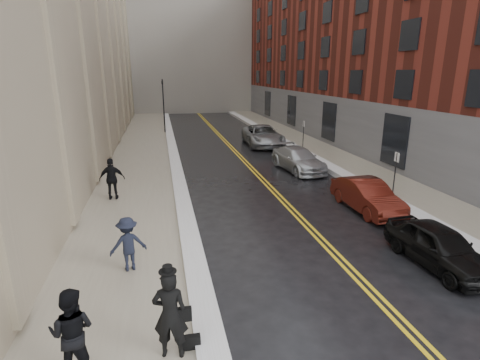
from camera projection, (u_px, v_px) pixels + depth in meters
name	position (u px, v px, depth m)	size (l,w,h in m)	color
ground	(297.00, 321.00, 9.22)	(160.00, 160.00, 0.00)	black
sidewalk_left	(139.00, 169.00, 23.33)	(4.00, 64.00, 0.15)	gray
sidewalk_right	(339.00, 159.00, 26.02)	(3.00, 64.00, 0.15)	gray
lane_stripe_a	(246.00, 164.00, 24.72)	(0.12, 64.00, 0.01)	gold
lane_stripe_b	(250.00, 164.00, 24.77)	(0.12, 64.00, 0.01)	gold
snow_ridge_left	(176.00, 166.00, 23.77)	(0.70, 60.80, 0.26)	white
snow_ridge_right	(314.00, 159.00, 25.63)	(0.85, 60.80, 0.30)	white
building_right	(401.00, 34.00, 31.80)	(14.00, 50.00, 18.00)	maroon
traffic_signal	(163.00, 102.00, 36.01)	(0.18, 0.15, 5.20)	black
parking_sign_near	(395.00, 170.00, 17.93)	(0.06, 0.35, 2.23)	black
parking_sign_far	(303.00, 132.00, 29.20)	(0.06, 0.35, 2.23)	black
car_black	(439.00, 246.00, 11.71)	(1.55, 3.86, 1.32)	black
car_maroon	(367.00, 196.00, 16.37)	(1.45, 4.16, 1.37)	#4F150E
car_silver_near	(298.00, 159.00, 23.10)	(1.95, 4.80, 1.39)	#AAADB1
car_silver_far	(263.00, 136.00, 30.82)	(2.74, 5.94, 1.65)	#919599
pedestrian_main	(170.00, 314.00, 7.65)	(0.72, 0.47, 1.97)	black
pedestrian_a	(72.00, 332.00, 7.23)	(0.90, 0.70, 1.85)	black
pedestrian_b	(128.00, 244.00, 11.12)	(1.08, 0.62, 1.67)	black
pedestrian_c	(112.00, 179.00, 17.33)	(1.14, 0.48, 1.95)	black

